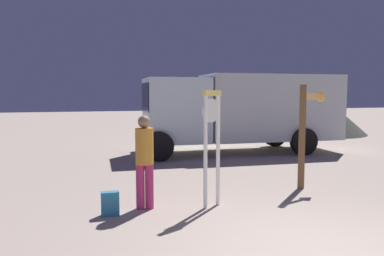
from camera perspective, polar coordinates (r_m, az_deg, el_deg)
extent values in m
plane|color=tan|center=(5.34, 18.81, -17.61)|extent=(80.00, 80.00, 0.00)
cylinder|color=white|center=(6.74, 2.02, -3.73)|extent=(0.07, 0.07, 2.00)
cylinder|color=white|center=(6.97, 3.90, -3.44)|extent=(0.07, 0.07, 2.00)
cube|color=#FFE26B|center=(6.77, 3.02, 5.23)|extent=(0.40, 0.25, 0.10)
cylinder|color=silver|center=(6.80, 2.82, 2.62)|extent=(0.39, 0.22, 0.42)
cube|color=black|center=(6.82, 2.67, 2.62)|extent=(0.09, 0.05, 0.05)
cube|color=black|center=(6.82, 2.67, 2.62)|extent=(0.13, 0.07, 0.12)
cube|color=brown|center=(8.47, 16.08, -1.31)|extent=(0.13, 0.13, 2.23)
cube|color=#FFCA68|center=(8.69, 17.56, 4.48)|extent=(0.55, 0.25, 0.14)
cone|color=#FFCA68|center=(9.00, 19.00, 4.46)|extent=(0.29, 0.31, 0.25)
sphere|color=#F2DF90|center=(8.61, 16.31, -4.95)|extent=(0.04, 0.04, 0.04)
sphere|color=#FFEF8A|center=(8.55, 16.39, -2.01)|extent=(0.04, 0.04, 0.04)
sphere|color=#F7E691|center=(8.50, 16.46, 0.97)|extent=(0.04, 0.04, 0.04)
sphere|color=#F0DC8F|center=(8.48, 16.54, 3.97)|extent=(0.04, 0.04, 0.04)
cylinder|color=#B92C62|center=(6.89, -6.38, -8.63)|extent=(0.15, 0.15, 0.80)
cylinder|color=#B92C62|center=(6.89, -7.71, -8.63)|extent=(0.15, 0.15, 0.80)
cylinder|color=orange|center=(6.75, -7.12, -2.69)|extent=(0.32, 0.32, 0.64)
sphere|color=#947355|center=(6.71, -7.16, 0.94)|extent=(0.22, 0.22, 0.22)
cube|color=teal|center=(6.66, -12.11, -10.97)|extent=(0.29, 0.15, 0.41)
cube|color=teal|center=(6.77, -12.17, -11.25)|extent=(0.21, 0.04, 0.18)
cube|color=silver|center=(13.69, 11.52, 3.08)|extent=(4.74, 2.32, 2.22)
cube|color=silver|center=(12.62, -2.44, 2.70)|extent=(2.07, 2.09, 2.08)
cube|color=black|center=(12.45, -6.98, 4.55)|extent=(0.11, 1.68, 0.92)
cylinder|color=black|center=(13.64, -6.38, -1.53)|extent=(0.91, 0.29, 0.90)
cylinder|color=black|center=(11.53, -4.98, -2.75)|extent=(0.91, 0.29, 0.90)
cylinder|color=black|center=(15.05, 12.23, -0.99)|extent=(0.91, 0.29, 0.90)
cylinder|color=black|center=(13.17, 16.32, -1.95)|extent=(0.91, 0.29, 0.90)
cone|color=#383931|center=(20.42, 17.72, 2.43)|extent=(5.11, 5.11, 2.27)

